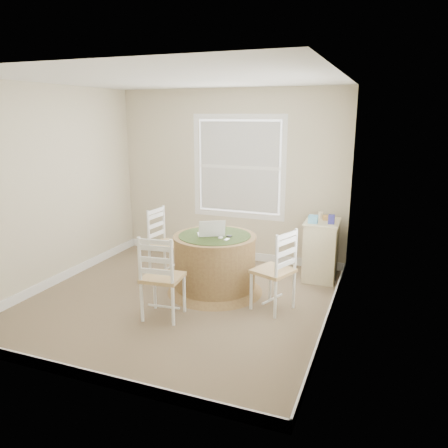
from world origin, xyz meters
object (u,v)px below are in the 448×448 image
at_px(round_table, 215,261).
at_px(laptop, 211,233).
at_px(chair_left, 167,244).
at_px(chair_near, 163,277).
at_px(chair_right, 273,270).
at_px(corner_chest, 321,250).

relative_size(round_table, laptop, 2.89).
height_order(chair_left, chair_near, same).
xyz_separation_m(round_table, chair_right, (0.83, -0.24, 0.07)).
bearing_deg(chair_near, chair_left, -69.76).
distance_m(chair_near, laptop, 0.95).
xyz_separation_m(round_table, chair_left, (-0.82, 0.25, 0.07)).
xyz_separation_m(round_table, corner_chest, (1.18, 0.96, 0.00)).
relative_size(chair_right, corner_chest, 1.16).
xyz_separation_m(chair_near, chair_right, (1.09, 0.64, 0.00)).
bearing_deg(chair_near, round_table, -112.35).
xyz_separation_m(chair_near, laptop, (0.22, 0.87, 0.30)).
relative_size(chair_left, chair_right, 1.00).
relative_size(chair_near, chair_right, 1.00).
xyz_separation_m(chair_left, corner_chest, (2.00, 0.72, -0.06)).
relative_size(round_table, corner_chest, 1.50).
height_order(round_table, laptop, laptop).
bearing_deg(laptop, corner_chest, -171.08).
bearing_deg(chair_left, laptop, -103.41).
height_order(chair_left, corner_chest, chair_left).
height_order(chair_near, laptop, laptop).
height_order(chair_near, corner_chest, chair_near).
height_order(chair_left, laptop, laptop).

